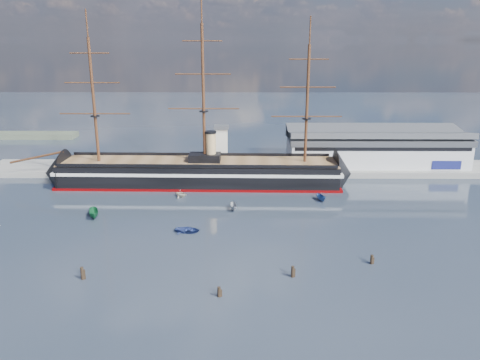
{
  "coord_description": "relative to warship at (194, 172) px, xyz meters",
  "views": [
    {
      "loc": [
        10.52,
        -84.98,
        44.94
      ],
      "look_at": [
        9.63,
        35.0,
        9.0
      ],
      "focal_mm": 35.0,
      "sensor_mm": 36.0,
      "label": 1
    }
  ],
  "objects": [
    {
      "name": "piling_far_right",
      "position": [
        42.97,
        -56.06,
        -4.04
      ],
      "size": [
        0.64,
        0.64,
        2.73
      ],
      "primitive_type": "cylinder",
      "color": "black",
      "rests_on": "ground"
    },
    {
      "name": "motorboat_d",
      "position": [
        -2.59,
        -12.83,
        -4.04
      ],
      "size": [
        6.15,
        7.37,
        2.51
      ],
      "primitive_type": "imported",
      "rotation": [
        0.0,
        0.0,
        1.01
      ],
      "color": "beige",
      "rests_on": "ground"
    },
    {
      "name": "motorboat_b",
      "position": [
        2.52,
        -39.48,
        -4.04
      ],
      "size": [
        1.99,
        3.94,
        1.76
      ],
      "primitive_type": "imported",
      "rotation": [
        0.0,
        0.0,
        1.44
      ],
      "color": "navy",
      "rests_on": "ground"
    },
    {
      "name": "piling_near_right",
      "position": [
        25.85,
        -61.85,
        -4.04
      ],
      "size": [
        0.64,
        0.64,
        3.05
      ],
      "primitive_type": "cylinder",
      "color": "black",
      "rests_on": "ground"
    },
    {
      "name": "motorboat_a",
      "position": [
        -23.28,
        -29.96,
        -4.04
      ],
      "size": [
        7.69,
        4.84,
        2.89
      ],
      "primitive_type": "imported",
      "rotation": [
        0.0,
        0.0,
        0.33
      ],
      "color": "#156033",
      "rests_on": "ground"
    },
    {
      "name": "piling_near_mid",
      "position": [
        11.69,
        -69.35,
        -4.04
      ],
      "size": [
        0.64,
        0.64,
        2.64
      ],
      "primitive_type": "cylinder",
      "color": "black",
      "rests_on": "ground"
    },
    {
      "name": "warship",
      "position": [
        0.0,
        0.0,
        0.0
      ],
      "size": [
        113.02,
        17.8,
        53.94
      ],
      "rotation": [
        0.0,
        0.0,
        -0.02
      ],
      "color": "black",
      "rests_on": "ground"
    },
    {
      "name": "quay_tower",
      "position": [
        8.56,
        13.0,
        5.72
      ],
      "size": [
        5.0,
        5.0,
        15.0
      ],
      "color": "silver",
      "rests_on": "ground"
    },
    {
      "name": "piling_near_left",
      "position": [
        -15.38,
        -63.04,
        -4.04
      ],
      "size": [
        0.64,
        0.64,
        3.3
      ],
      "primitive_type": "cylinder",
      "color": "black",
      "rests_on": "ground"
    },
    {
      "name": "warehouse",
      "position": [
        63.56,
        20.0,
        3.95
      ],
      "size": [
        63.0,
        21.0,
        11.6
      ],
      "color": "#B7BABC",
      "rests_on": "ground"
    },
    {
      "name": "motorboat_c",
      "position": [
        13.4,
        -23.89,
        -4.04
      ],
      "size": [
        5.86,
        2.58,
        2.28
      ],
      "primitive_type": "imported",
      "rotation": [
        0.0,
        0.0,
        0.09
      ],
      "color": "gray",
      "rests_on": "ground"
    },
    {
      "name": "motorboat_f",
      "position": [
        38.79,
        -16.01,
        -4.04
      ],
      "size": [
        5.93,
        3.48,
        2.24
      ],
      "primitive_type": "imported",
      "rotation": [
        0.0,
        0.0,
        0.27
      ],
      "color": "navy",
      "rests_on": "ground"
    },
    {
      "name": "quay",
      "position": [
        15.56,
        16.0,
        -4.04
      ],
      "size": [
        180.0,
        18.0,
        2.0
      ],
      "primitive_type": "cube",
      "color": "slate",
      "rests_on": "ground"
    },
    {
      "name": "ground",
      "position": [
        5.56,
        -20.0,
        -4.04
      ],
      "size": [
        600.0,
        600.0,
        0.0
      ],
      "primitive_type": "plane",
      "color": "#1E2837",
      "rests_on": "ground"
    }
  ]
}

